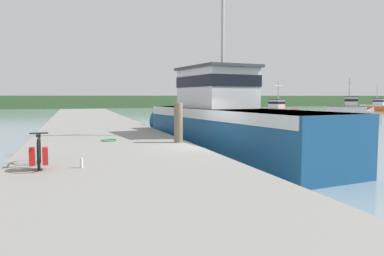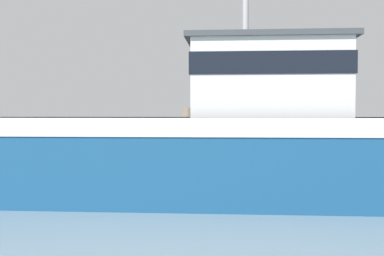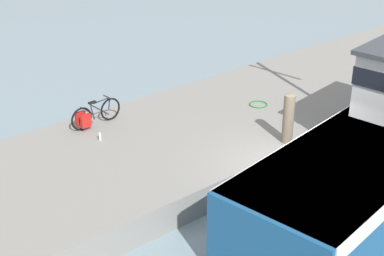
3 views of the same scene
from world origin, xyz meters
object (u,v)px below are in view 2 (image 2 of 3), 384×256
Objects in this scene: fishing_boat_main at (237,140)px; mooring_post at (188,132)px; water_bottle_on_curb at (107,143)px; bicycle_touring at (124,136)px.

mooring_post is at bearing -153.42° from fishing_boat_main.
fishing_boat_main is 9.44× the size of mooring_post.
fishing_boat_main reaches higher than mooring_post.
fishing_boat_main is 57.59× the size of water_bottle_on_curb.
fishing_boat_main is at bearing 34.80° from mooring_post.
bicycle_touring reaches higher than water_bottle_on_curb.
bicycle_touring is at bearing -150.23° from fishing_boat_main.
mooring_post is (-2.54, -1.77, 0.09)m from fishing_boat_main.
fishing_boat_main is at bearing 34.44° from bicycle_touring.
bicycle_touring is 1.04m from water_bottle_on_curb.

